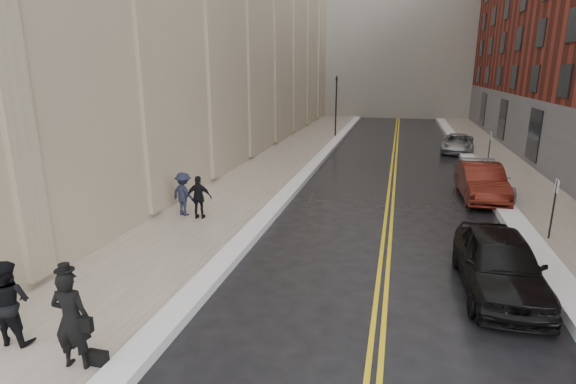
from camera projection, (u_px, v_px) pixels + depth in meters
The scene contains 18 objects.
ground at pixel (259, 343), 9.79m from camera, with size 160.00×160.00×0.00m, color black.
sidewalk_left at pixel (268, 171), 25.78m from camera, with size 4.00×64.00×0.15m, color gray.
sidewalk_right at pixel (524, 186), 22.66m from camera, with size 3.00×64.00×0.15m, color gray.
lane_stripe_a at pixel (390, 179), 24.21m from camera, with size 0.12×64.00×0.01m, color gold.
lane_stripe_b at pixel (395, 180), 24.15m from camera, with size 0.12×64.00×0.01m, color gold.
snow_ridge_left at pixel (307, 173), 25.24m from camera, with size 0.70×60.80×0.26m, color white.
snow_ridge_right at pixel (485, 182), 23.07m from camera, with size 0.85×60.80×0.30m, color white.
traffic_signal at pixel (336, 102), 37.65m from camera, with size 0.18×0.15×5.20m.
parking_sign_near at pixel (554, 205), 15.08m from camera, with size 0.06×0.35×2.23m.
parking_sign_far at pixel (489, 147), 26.32m from camera, with size 0.06×0.35×2.23m.
car_black at pixel (499, 263), 11.83m from camera, with size 1.93×4.81×1.64m, color black.
car_maroon at pixel (481, 182), 20.42m from camera, with size 1.70×4.88×1.61m, color #4D150D.
car_silver_near at pixel (485, 180), 21.22m from camera, with size 1.92×4.71×1.37m, color #AEAFB6.
car_silver_far at pixel (458, 143), 31.98m from camera, with size 2.13×4.62×1.28m, color gray.
pedestrian_main at pixel (71, 319), 8.54m from camera, with size 0.74×0.49×2.03m, color black.
pedestrian_a at pixel (9, 302), 9.34m from camera, with size 0.90×0.70×1.85m, color black.
pedestrian_b at pixel (184, 194), 17.65m from camera, with size 1.12×0.64×1.73m, color #1A1C30.
pedestrian_c at pixel (199, 197), 17.26m from camera, with size 0.99×0.41×1.68m, color black.
Camera 1 is at (2.68, -8.16, 5.77)m, focal length 28.00 mm.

